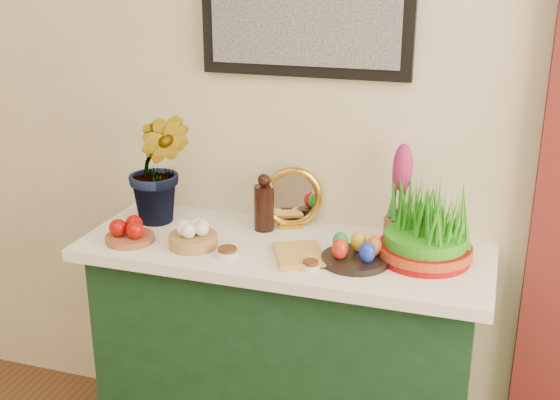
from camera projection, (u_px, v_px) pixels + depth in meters
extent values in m
cube|color=beige|center=(303.00, 98.00, 2.47)|extent=(4.00, 0.04, 2.70)
cube|color=#153A20|center=(284.00, 362.00, 2.55)|extent=(1.30, 0.45, 0.85)
cube|color=white|center=(284.00, 250.00, 2.41)|extent=(1.40, 0.55, 0.04)
imported|color=#2A7D1F|center=(158.00, 150.00, 2.51)|extent=(0.33, 0.30, 0.55)
cylinder|color=brown|center=(130.00, 238.00, 2.42)|extent=(0.22, 0.22, 0.02)
cylinder|color=#AB7C45|center=(193.00, 241.00, 2.38)|extent=(0.21, 0.21, 0.04)
cylinder|color=black|center=(264.00, 208.00, 2.51)|extent=(0.07, 0.07, 0.16)
sphere|color=black|center=(264.00, 180.00, 2.47)|extent=(0.05, 0.05, 0.05)
cube|color=gold|center=(291.00, 225.00, 2.55)|extent=(0.10, 0.08, 0.01)
torus|color=gold|center=(292.00, 197.00, 2.53)|extent=(0.22, 0.13, 0.22)
cylinder|color=silver|center=(292.00, 197.00, 2.53)|extent=(0.16, 0.09, 0.17)
imported|color=gold|center=(276.00, 255.00, 2.28)|extent=(0.21, 0.24, 0.03)
cylinder|color=silver|center=(227.00, 253.00, 2.31)|extent=(0.08, 0.08, 0.02)
cylinder|color=#592D14|center=(227.00, 249.00, 2.30)|extent=(0.06, 0.06, 0.01)
cylinder|color=silver|center=(311.00, 266.00, 2.22)|extent=(0.06, 0.06, 0.02)
cylinder|color=#592D14|center=(311.00, 262.00, 2.21)|extent=(0.05, 0.05, 0.01)
cylinder|color=black|center=(355.00, 260.00, 2.26)|extent=(0.29, 0.29, 0.02)
ellipsoid|color=red|center=(340.00, 249.00, 2.23)|extent=(0.05, 0.05, 0.07)
ellipsoid|color=#172EA5|center=(367.00, 252.00, 2.20)|extent=(0.05, 0.05, 0.07)
ellipsoid|color=gold|center=(358.00, 241.00, 2.28)|extent=(0.05, 0.05, 0.07)
ellipsoid|color=#198C32|center=(340.00, 242.00, 2.28)|extent=(0.05, 0.05, 0.07)
ellipsoid|color=#C75617|center=(374.00, 246.00, 2.25)|extent=(0.05, 0.05, 0.07)
cylinder|color=brown|center=(399.00, 230.00, 2.41)|extent=(0.11, 0.11, 0.09)
ellipsoid|color=#A92157|center=(403.00, 168.00, 2.33)|extent=(0.07, 0.07, 0.17)
cylinder|color=#920607|center=(424.00, 252.00, 2.27)|extent=(0.29, 0.29, 0.05)
cylinder|color=#9E0F13|center=(425.00, 249.00, 2.27)|extent=(0.31, 0.31, 0.03)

